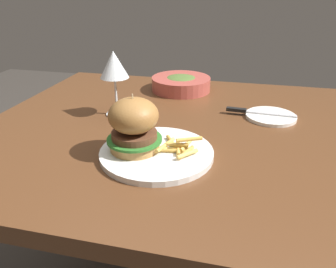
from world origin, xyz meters
name	(u,v)px	position (x,y,z in m)	size (l,w,h in m)	color
dining_table	(186,154)	(0.00, 0.00, 0.65)	(1.15, 0.95, 0.74)	#56331C
main_plate	(157,153)	(-0.04, -0.18, 0.75)	(0.26, 0.26, 0.01)	white
burger_sandwich	(134,124)	(-0.09, -0.19, 0.82)	(0.13, 0.13, 0.13)	#B78447
fries_pile	(177,147)	(0.01, -0.17, 0.76)	(0.10, 0.11, 0.03)	gold
wine_glass	(114,66)	(-0.22, 0.04, 0.89)	(0.08, 0.08, 0.19)	silver
bread_plate	(271,116)	(0.23, 0.12, 0.74)	(0.15, 0.15, 0.01)	white
table_knife	(254,112)	(0.18, 0.12, 0.75)	(0.20, 0.03, 0.01)	silver
soup_bowl	(181,83)	(-0.08, 0.32, 0.77)	(0.22, 0.22, 0.05)	#B24C42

